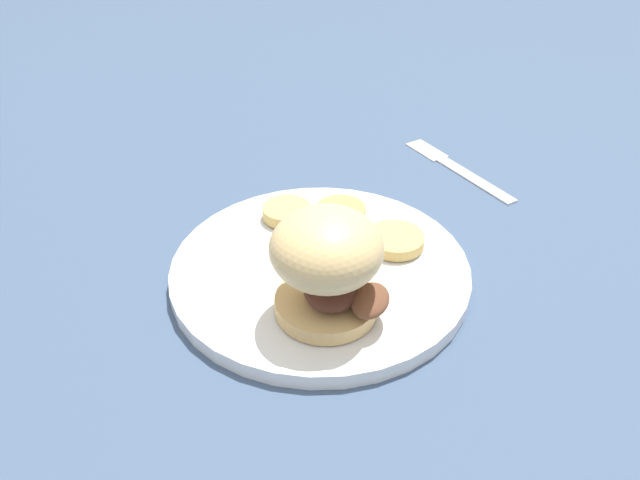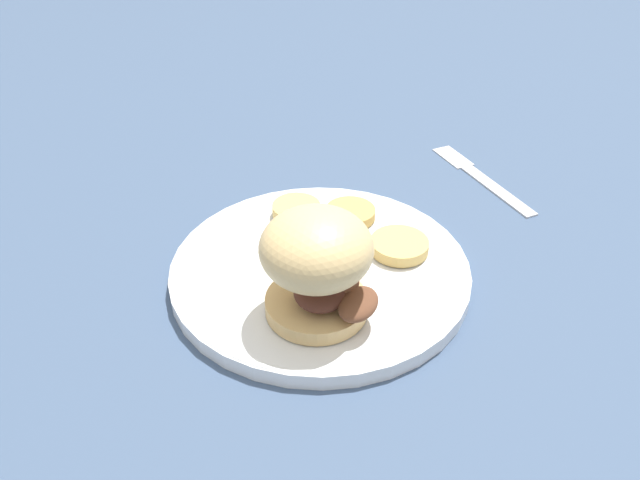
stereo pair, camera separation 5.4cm
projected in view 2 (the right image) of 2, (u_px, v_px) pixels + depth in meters
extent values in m
plane|color=#3D5170|center=(320.00, 276.00, 0.57)|extent=(4.00, 4.00, 0.00)
cylinder|color=white|center=(320.00, 270.00, 0.56)|extent=(0.27, 0.27, 0.01)
torus|color=white|center=(320.00, 265.00, 0.56)|extent=(0.27, 0.27, 0.01)
cylinder|color=tan|center=(317.00, 304.00, 0.50)|extent=(0.08, 0.08, 0.01)
ellipsoid|color=#4C281E|center=(321.00, 291.00, 0.49)|extent=(0.05, 0.05, 0.02)
ellipsoid|color=brown|center=(332.00, 275.00, 0.51)|extent=(0.03, 0.02, 0.02)
ellipsoid|color=brown|center=(358.00, 304.00, 0.48)|extent=(0.05, 0.04, 0.01)
ellipsoid|color=brown|center=(347.00, 284.00, 0.50)|extent=(0.03, 0.02, 0.02)
ellipsoid|color=#E5C17F|center=(316.00, 248.00, 0.47)|extent=(0.09, 0.09, 0.06)
cylinder|color=#DBB766|center=(296.00, 210.00, 0.62)|extent=(0.05, 0.05, 0.01)
cylinder|color=#DBB766|center=(399.00, 246.00, 0.57)|extent=(0.05, 0.05, 0.01)
cylinder|color=tan|center=(350.00, 213.00, 0.62)|extent=(0.05, 0.05, 0.01)
cylinder|color=tan|center=(307.00, 243.00, 0.57)|extent=(0.05, 0.05, 0.01)
cube|color=silver|center=(497.00, 189.00, 0.69)|extent=(0.10, 0.08, 0.00)
cube|color=silver|center=(453.00, 157.00, 0.75)|extent=(0.06, 0.05, 0.00)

